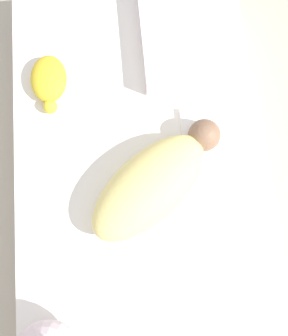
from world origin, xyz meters
The scene contains 6 objects.
ground_plane centered at (0.00, 0.00, 0.00)m, with size 12.00×12.00×0.00m, color #B2A893.
bed_mattress centered at (0.00, 0.00, 0.10)m, with size 1.36×0.83×0.21m.
burp_cloth centered at (-0.04, 0.25, 0.22)m, with size 0.18×0.21×0.02m.
swaddled_baby centered at (0.12, 0.03, 0.28)m, with size 0.43×0.48×0.14m.
pillow centered at (-0.40, 0.20, 0.25)m, with size 0.40×0.31×0.08m.
turtle_plush centered at (-0.27, -0.28, 0.24)m, with size 0.21×0.12×0.07m.
Camera 1 is at (0.36, -0.02, 1.45)m, focal length 42.00 mm.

